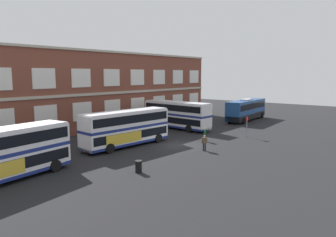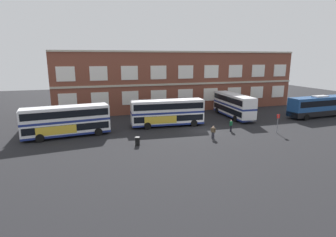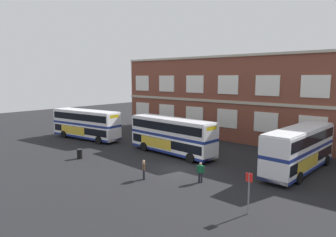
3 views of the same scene
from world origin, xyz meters
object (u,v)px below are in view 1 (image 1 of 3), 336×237
Objects in this scene: bus_stand_flag at (247,125)px; double_decker_middle at (126,128)px; second_passenger at (205,134)px; waiting_passenger at (204,142)px; touring_coach at (246,110)px; double_decker_far at (177,114)px; station_litter_bin at (139,167)px; double_decker_near at (1,155)px.

double_decker_middle is at bearing 147.75° from bus_stand_flag.
second_passenger is 0.63× the size of bus_stand_flag.
waiting_passenger is 9.69m from bus_stand_flag.
second_passenger is (-19.64, -3.83, -0.98)m from touring_coach.
double_decker_far is (12.95, 2.67, 0.00)m from double_decker_middle.
double_decker_far is 21.94m from station_litter_bin.
waiting_passenger is (-23.71, -6.33, -0.98)m from touring_coach.
second_passenger is at bearing -122.23° from double_decker_far.
double_decker_near is at bearing 141.81° from station_litter_bin.
double_decker_near is 4.15× the size of bus_stand_flag.
double_decker_far is 0.92× the size of touring_coach.
bus_stand_flag reaches higher than second_passenger.
station_litter_bin is (8.19, -6.45, -1.63)m from double_decker_near.
double_decker_near is 6.60× the size of waiting_passenger.
bus_stand_flag is 19.59m from station_litter_bin.
bus_stand_flag is (27.74, -6.97, -0.51)m from double_decker_near.
double_decker_near is 6.60× the size of second_passenger.
second_passenger is at bearing -168.98° from touring_coach.
double_decker_near is 22.56m from second_passenger.
double_decker_middle is 1.00× the size of double_decker_far.
double_decker_far is 11.11m from bus_stand_flag.
double_decker_middle is 13.22m from double_decker_far.
station_litter_bin is (-33.60, -6.14, -1.39)m from touring_coach.
touring_coach is 34.18m from station_litter_bin.
double_decker_middle is 9.62m from second_passenger.
double_decker_far is 6.54× the size of waiting_passenger.
double_decker_near reaches higher than touring_coach.
double_decker_middle reaches higher than station_litter_bin.
double_decker_near reaches higher than waiting_passenger.
double_decker_middle is (14.40, 1.44, 0.00)m from double_decker_near.
touring_coach reaches higher than bus_stand_flag.
double_decker_far reaches higher than touring_coach.
second_passenger is (-5.20, -8.25, -1.22)m from double_decker_far.
double_decker_middle is at bearing 5.73° from double_decker_near.
double_decker_middle reaches higher than waiting_passenger.
double_decker_far is at bearing 57.77° from second_passenger.
second_passenger is (4.07, 2.51, 0.00)m from waiting_passenger.
double_decker_middle is 15.78m from bus_stand_flag.
bus_stand_flag is at bearing -1.54° from station_litter_bin.
waiting_passenger is at bearing -148.35° from second_passenger.
double_decker_middle is 6.56× the size of second_passenger.
double_decker_far reaches higher than waiting_passenger.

